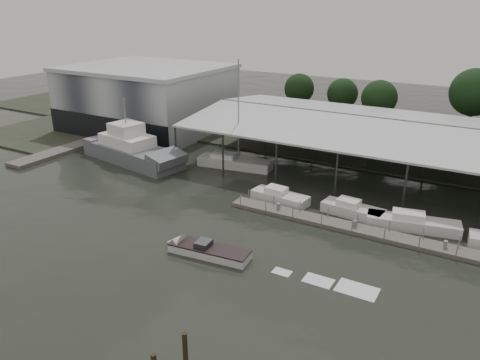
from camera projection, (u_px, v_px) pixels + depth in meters
The scene contains 13 objects.
ground at pixel (172, 239), 42.91m from camera, with size 200.00×200.00×0.00m, color black.
land_strip_far at pixel (330, 133), 76.81m from camera, with size 140.00×30.00×0.30m.
land_strip_west at pixel (99, 119), 85.81m from camera, with size 20.00×40.00×0.30m.
storage_warehouse at pixel (148, 97), 78.29m from camera, with size 24.50×20.50×10.50m.
covered_boat_shed at pixel (429, 130), 55.39m from camera, with size 58.24×24.00×6.96m.
trawler_dock at pixel (67, 149), 68.16m from camera, with size 3.00×18.00×0.50m.
floating_dock at pixel (365, 231), 43.91m from camera, with size 28.00×2.00×1.40m.
grey_trawler at pixel (133, 150), 62.96m from camera, with size 16.83×7.60×8.84m.
white_sailboat at pixel (234, 162), 61.13m from camera, with size 10.02×4.15×14.08m.
speedboat_underway at pixel (203, 250), 40.24m from camera, with size 18.84×3.96×2.00m.
moored_cruiser_0 at pixel (280, 197), 50.53m from camera, with size 6.44×2.71×1.70m.
moored_cruiser_1 at pixel (352, 210), 47.43m from camera, with size 6.42×2.78×1.70m.
moored_cruiser_2 at pixel (412, 223), 44.64m from camera, with size 8.78×3.81×1.70m.
Camera 1 is at (24.49, -29.86, 20.44)m, focal length 35.00 mm.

